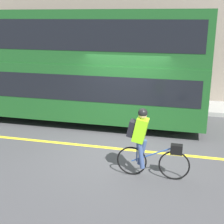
% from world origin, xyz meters
% --- Properties ---
extents(ground_plane, '(80.00, 80.00, 0.00)m').
position_xyz_m(ground_plane, '(0.00, 0.00, 0.00)').
color(ground_plane, '#424244').
extents(road_center_line, '(50.00, 0.14, 0.01)m').
position_xyz_m(road_center_line, '(0.00, 0.19, 0.00)').
color(road_center_line, yellow).
rests_on(road_center_line, ground_plane).
extents(sidewalk_curb, '(60.00, 1.74, 0.16)m').
position_xyz_m(sidewalk_curb, '(0.00, 4.77, 0.08)').
color(sidewalk_curb, gray).
rests_on(sidewalk_curb, ground_plane).
extents(bus, '(10.32, 2.43, 3.77)m').
position_xyz_m(bus, '(-2.77, 2.38, 2.09)').
color(bus, black).
rests_on(bus, ground_plane).
extents(cyclist_on_bike, '(1.68, 0.32, 1.65)m').
position_xyz_m(cyclist_on_bike, '(0.94, -1.18, 0.89)').
color(cyclist_on_bike, black).
rests_on(cyclist_on_bike, ground_plane).
extents(trash_bin, '(0.57, 0.57, 1.00)m').
position_xyz_m(trash_bin, '(-3.68, 4.68, 0.66)').
color(trash_bin, '#194C23').
rests_on(trash_bin, sidewalk_curb).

